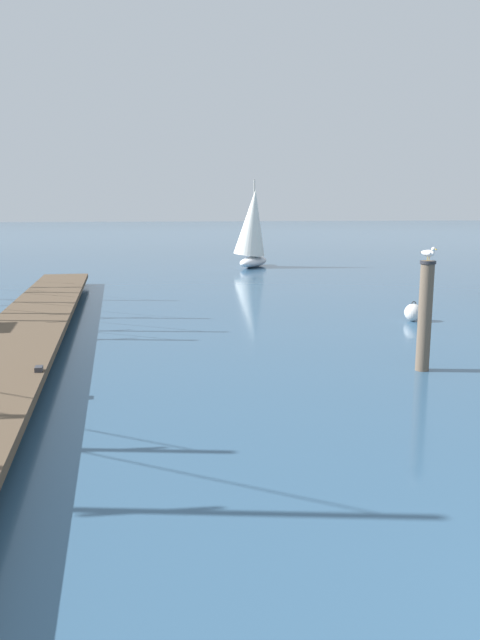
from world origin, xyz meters
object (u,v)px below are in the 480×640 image
Objects in this scene: mooring_piling at (425,314)px; perched_seagull at (428,253)px; mooring_buoy at (413,312)px; distant_sailboat at (252,229)px.

perched_seagull is at bearing 105.06° from mooring_piling.
mooring_buoy is (2.57, 4.81, -0.86)m from mooring_piling.
mooring_piling is 0.44× the size of distant_sailboat.
perched_seagull is 5.82m from mooring_buoy.
mooring_buoy is (2.57, 4.80, -2.04)m from perched_seagull.
distant_sailboat reaches higher than perched_seagull.
distant_sailboat is at bearing 83.72° from perched_seagull.
mooring_buoy is 17.26m from distant_sailboat.
perched_seagull is 0.66× the size of mooring_buoy.
mooring_piling is 5.68× the size of perched_seagull.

